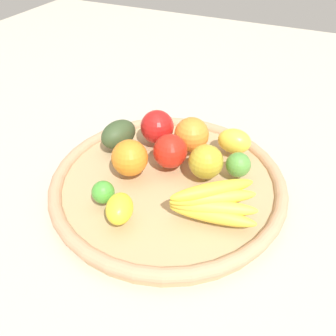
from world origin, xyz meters
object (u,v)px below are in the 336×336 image
Objects in this scene: lemon_0 at (120,209)px; orange_0 at (192,135)px; apple_2 at (170,151)px; apple_1 at (157,127)px; lime_0 at (238,165)px; avocado at (119,134)px; lemon_1 at (234,141)px; banana_bunch at (213,203)px; apple_0 at (206,162)px; orange_1 at (130,158)px; lime_1 at (103,192)px.

lemon_0 is 0.25m from orange_0.
apple_1 is at bearing -47.50° from apple_2.
lime_0 reaches higher than lemon_0.
lemon_1 is at bearing -160.36° from avocado.
apple_0 is at bearing -63.71° from banana_bunch.
avocado reaches higher than lemon_0.
orange_0 is at bearing -51.02° from apple_0.
apple_0 reaches higher than lemon_1.
lime_0 is 0.57× the size of avocado.
apple_1 is (0.00, -0.12, 0.00)m from orange_1.
apple_0 is at bearing -118.47° from lemon_0.
banana_bunch is at bearing 116.29° from apple_0.
banana_bunch is (-0.19, -0.05, 0.01)m from lime_1.
lime_1 is at bearing 13.82° from banana_bunch.
avocado is (0.07, 0.05, -0.01)m from apple_1.
orange_1 reaches higher than banana_bunch.
lemon_1 is at bearing -160.62° from orange_0.
lemon_1 is at bearing -67.98° from lime_0.
banana_bunch is 2.26× the size of apple_0.
orange_0 is at bearing -110.93° from lime_1.
orange_1 is 0.84× the size of avocado.
lime_1 is at bearing 87.61° from orange_1.
banana_bunch is (-0.02, 0.20, 0.00)m from lemon_1.
orange_1 is 0.98× the size of apple_1.
apple_1 is (0.05, -0.24, 0.01)m from lemon_0.
lemon_1 reaches higher than lime_1.
orange_0 is 1.07× the size of apple_2.
lemon_1 is 1.44× the size of lime_0.
lemon_1 is 0.96× the size of orange_0.
lemon_1 is (-0.17, -0.25, 0.01)m from lime_1.
apple_0 is (0.06, 0.03, 0.01)m from lime_0.
lime_1 is 0.62× the size of apple_0.
apple_0 is at bearing -134.42° from lime_1.
orange_0 is 0.20m from banana_bunch.
orange_1 is (-0.00, -0.09, 0.02)m from lime_1.
lemon_0 is 0.13m from orange_1.
avocado is at bearing -5.28° from apple_0.
lemon_1 is 0.17m from apple_1.
orange_1 reaches higher than lemon_1.
lemon_0 is 0.25m from lime_0.
lemon_0 is (0.12, 0.28, -0.00)m from lemon_1.
apple_1 reaches higher than avocado.
apple_0 is (-0.14, -0.15, 0.01)m from lime_1.
apple_1 is 0.09m from avocado.
apple_2 is (-0.02, -0.17, 0.01)m from lemon_0.
lime_1 is at bearing 55.66° from lemon_1.
orange_1 is at bearing 22.88° from lime_0.
banana_bunch is at bearing 122.13° from orange_0.
orange_0 reaches higher than banana_bunch.
avocado reaches higher than lemon_1.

